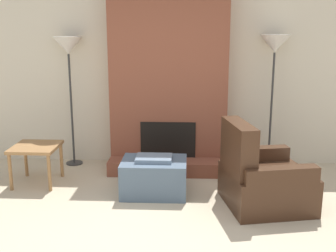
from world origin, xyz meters
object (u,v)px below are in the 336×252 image
floor_lamp_left (68,50)px  armchair (260,181)px  ottoman (154,176)px  side_table (36,151)px  floor_lamp_right (275,49)px

floor_lamp_left → armchair: bearing=-28.7°
ottoman → floor_lamp_left: (-1.30, 1.10, 1.47)m
floor_lamp_left → ottoman: bearing=-40.2°
side_table → floor_lamp_right: size_ratio=0.31×
ottoman → floor_lamp_left: 2.25m
side_table → floor_lamp_right: 3.52m
ottoman → side_table: bearing=169.9°
ottoman → floor_lamp_right: size_ratio=0.41×
armchair → floor_lamp_left: size_ratio=0.57×
floor_lamp_right → floor_lamp_left: bearing=180.0°
ottoman → side_table: (-1.57, 0.28, 0.22)m
armchair → side_table: (-2.82, 0.57, 0.15)m
side_table → floor_lamp_right: floor_lamp_right is taller
armchair → floor_lamp_right: (0.36, 1.39, 1.43)m
armchair → floor_lamp_right: floor_lamp_right is taller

